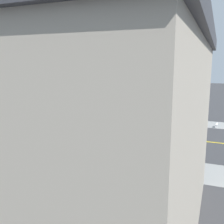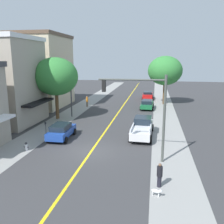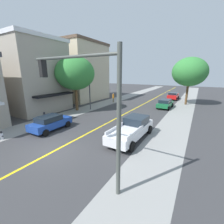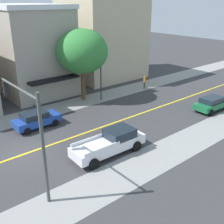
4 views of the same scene
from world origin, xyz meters
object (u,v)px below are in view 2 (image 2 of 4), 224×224
object	(u,v)px
street_tree_right_corner	(165,71)
green_sedan_right_curb	(147,104)
street_tree_left_near	(56,77)
street_lamp	(71,87)
fire_hydrant	(26,146)
small_dog	(156,191)
pedestrian_black_shirt	(160,175)
blue_sedan_left_curb	(61,131)
red_sedan_right_curb	(148,95)
parking_meter	(46,126)
pedestrian_orange_shirt	(87,101)
traffic_light_mast	(144,104)
white_pickup_truck	(142,127)

from	to	relation	value
street_tree_right_corner	green_sedan_right_curb	size ratio (longest dim) A/B	1.81
street_tree_left_near	street_lamp	distance (m)	2.56
fire_hydrant	small_dog	bearing A→B (deg)	-25.37
street_tree_right_corner	small_dog	bearing A→B (deg)	-92.52
street_tree_left_near	pedestrian_black_shirt	world-z (taller)	street_tree_left_near
blue_sedan_left_curb	street_tree_left_near	bearing A→B (deg)	23.53
red_sedan_right_curb	small_dog	world-z (taller)	red_sedan_right_curb
parking_meter	pedestrian_orange_shirt	world-z (taller)	pedestrian_orange_shirt
parking_meter	traffic_light_mast	bearing A→B (deg)	-24.84
blue_sedan_left_curb	small_dog	distance (m)	13.05
pedestrian_black_shirt	small_dog	bearing A→B (deg)	56.29
small_dog	parking_meter	bearing A→B (deg)	156.89
pedestrian_black_shirt	traffic_light_mast	bearing A→B (deg)	-97.48
fire_hydrant	red_sedan_right_curb	distance (m)	31.38
green_sedan_right_curb	street_tree_right_corner	bearing A→B (deg)	-27.08
green_sedan_right_curb	pedestrian_black_shirt	bearing A→B (deg)	-174.03
blue_sedan_left_curb	white_pickup_truck	distance (m)	8.31
street_lamp	parking_meter	bearing A→B (deg)	-89.50
green_sedan_right_curb	pedestrian_black_shirt	xyz separation A→B (m)	(1.61, -24.26, 0.06)
blue_sedan_left_curb	small_dog	bearing A→B (deg)	-135.32
street_lamp	small_dog	size ratio (longest dim) A/B	10.26
fire_hydrant	white_pickup_truck	bearing A→B (deg)	31.62
green_sedan_right_curb	small_dog	distance (m)	25.43
street_tree_right_corner	traffic_light_mast	world-z (taller)	street_tree_right_corner
white_pickup_truck	pedestrian_black_shirt	distance (m)	10.34
street_lamp	blue_sedan_left_curb	bearing A→B (deg)	-76.84
green_sedan_right_curb	blue_sedan_left_curb	world-z (taller)	blue_sedan_left_curb
fire_hydrant	green_sedan_right_curb	bearing A→B (deg)	63.99
red_sedan_right_curb	blue_sedan_left_curb	world-z (taller)	red_sedan_right_curb
blue_sedan_left_curb	pedestrian_orange_shirt	xyz separation A→B (m)	(-1.98, 16.36, 0.18)
street_tree_left_near	parking_meter	world-z (taller)	street_tree_left_near
street_tree_left_near	fire_hydrant	world-z (taller)	street_tree_left_near
white_pickup_truck	pedestrian_black_shirt	size ratio (longest dim) A/B	3.81
parking_meter	red_sedan_right_curb	bearing A→B (deg)	68.77
green_sedan_right_curb	small_dog	xyz separation A→B (m)	(1.43, -25.39, -0.44)
fire_hydrant	street_lamp	bearing A→B (deg)	91.59
red_sedan_right_curb	white_pickup_truck	world-z (taller)	white_pickup_truck
street_tree_right_corner	pedestrian_black_shirt	size ratio (longest dim) A/B	5.31
street_tree_left_near	traffic_light_mast	size ratio (longest dim) A/B	1.20
street_tree_right_corner	red_sedan_right_curb	distance (m)	7.64
green_sedan_right_curb	street_lamp	bearing A→B (deg)	127.38
red_sedan_right_curb	street_tree_right_corner	bearing A→B (deg)	-149.08
street_lamp	street_tree_left_near	bearing A→B (deg)	-135.86
green_sedan_right_curb	pedestrian_black_shirt	distance (m)	24.32
pedestrian_orange_shirt	small_dog	world-z (taller)	pedestrian_orange_shirt
street_tree_right_corner	pedestrian_orange_shirt	xyz separation A→B (m)	(-12.74, -4.96, -4.89)
pedestrian_black_shirt	small_dog	distance (m)	1.24
street_tree_left_near	pedestrian_orange_shirt	size ratio (longest dim) A/B	4.47
street_tree_right_corner	parking_meter	world-z (taller)	street_tree_right_corner
white_pickup_truck	small_dog	size ratio (longest dim) A/B	9.19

